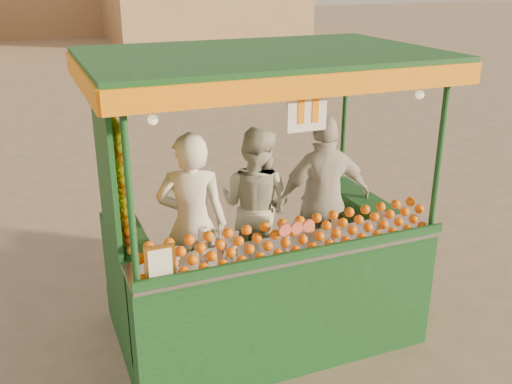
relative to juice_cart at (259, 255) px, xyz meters
name	(u,v)px	position (x,y,z in m)	size (l,w,h in m)	color
ground	(263,336)	(0.03, -0.01, -0.86)	(90.00, 90.00, 0.00)	#695D4B
juice_cart	(259,255)	(0.00, 0.00, 0.00)	(2.89, 1.87, 2.62)	#103A1B
vendor_left	(193,225)	(-0.54, 0.23, 0.29)	(0.72, 0.60, 1.69)	silver
vendor_middle	(256,205)	(0.20, 0.57, 0.23)	(0.95, 0.97, 1.57)	beige
vendor_right	(323,200)	(0.81, 0.31, 0.29)	(1.00, 0.45, 1.69)	beige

